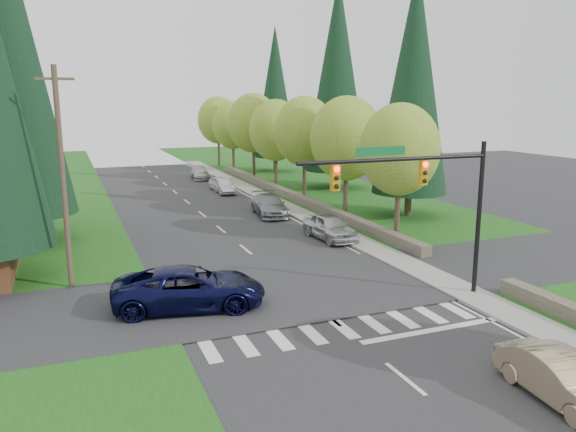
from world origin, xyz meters
TOP-DOWN VIEW (x-y plane):
  - ground at (0.00, 0.00)m, footprint 120.00×120.00m
  - grass_east at (13.00, 20.00)m, footprint 14.00×110.00m
  - grass_west at (-13.00, 20.00)m, footprint 14.00×110.00m
  - cross_street at (0.00, 8.00)m, footprint 120.00×8.00m
  - sidewalk_east at (6.90, 22.00)m, footprint 1.80×80.00m
  - curb_east at (6.05, 22.00)m, footprint 0.20×80.00m
  - stone_wall_north at (8.60, 30.00)m, footprint 0.70×40.00m
  - traffic_signal at (4.37, 4.50)m, footprint 8.70×0.37m
  - utility_pole at (-9.50, 12.00)m, footprint 1.60×0.24m
  - decid_tree_0 at (9.20, 14.00)m, footprint 4.80×4.80m
  - decid_tree_1 at (9.30, 21.00)m, footprint 5.20×5.20m
  - decid_tree_2 at (9.10, 28.00)m, footprint 5.00×5.00m
  - decid_tree_3 at (9.20, 35.00)m, footprint 5.00×5.00m
  - decid_tree_4 at (9.30, 42.00)m, footprint 5.40×5.40m
  - decid_tree_5 at (9.10, 49.00)m, footprint 4.80×4.80m
  - decid_tree_6 at (9.20, 56.00)m, footprint 5.20×5.20m
  - conifer_w_c at (-12.00, 22.00)m, footprint 6.46×6.46m
  - conifer_e_a at (14.00, 20.00)m, footprint 5.44×5.44m
  - conifer_e_b at (15.00, 34.00)m, footprint 6.12×6.12m
  - conifer_e_c at (14.00, 48.00)m, footprint 5.10×5.10m
  - sedan_champagne at (3.41, -3.76)m, footprint 1.75×4.33m
  - suv_navy at (-4.96, 7.49)m, footprint 6.69×4.04m
  - parked_car_a at (5.60, 15.90)m, footprint 2.10×4.77m
  - parked_car_b at (4.64, 24.20)m, footprint 2.83×5.50m
  - parked_car_c at (4.20, 35.12)m, footprint 1.76×4.05m
  - parked_car_d at (4.20, 36.84)m, footprint 1.57×3.81m
  - parked_car_e at (4.20, 45.15)m, footprint 2.19×4.49m

SIDE VIEW (x-z plane):
  - ground at x=0.00m, z-range 0.00..0.00m
  - cross_street at x=0.00m, z-range -0.05..0.05m
  - grass_east at x=13.00m, z-range 0.00..0.06m
  - grass_west at x=-13.00m, z-range 0.00..0.06m
  - sidewalk_east at x=6.90m, z-range 0.00..0.13m
  - curb_east at x=6.05m, z-range 0.00..0.13m
  - stone_wall_north at x=8.60m, z-range 0.00..0.70m
  - parked_car_e at x=4.20m, z-range 0.00..1.26m
  - parked_car_d at x=4.20m, z-range 0.00..1.29m
  - parked_car_c at x=4.20m, z-range 0.00..1.29m
  - sedan_champagne at x=3.41m, z-range 0.00..1.40m
  - parked_car_b at x=4.64m, z-range 0.00..1.53m
  - parked_car_a at x=5.60m, z-range 0.00..1.60m
  - suv_navy at x=-4.96m, z-range 0.00..1.74m
  - traffic_signal at x=4.37m, z-range 1.58..8.38m
  - utility_pole at x=-9.50m, z-range 0.14..10.14m
  - decid_tree_5 at x=9.10m, z-range 1.38..9.68m
  - decid_tree_0 at x=9.20m, z-range 1.41..9.78m
  - decid_tree_3 at x=9.20m, z-range 1.39..9.94m
  - decid_tree_1 at x=9.30m, z-range 1.40..10.20m
  - decid_tree_6 at x=9.20m, z-range 1.43..10.30m
  - decid_tree_2 at x=9.10m, z-range 1.52..10.34m
  - decid_tree_4 at x=9.30m, z-range 1.47..10.65m
  - conifer_e_c at x=14.00m, z-range 0.89..17.69m
  - conifer_e_a at x=14.00m, z-range 0.89..18.69m
  - conifer_e_b at x=15.00m, z-range 0.89..20.69m
  - conifer_w_c at x=-12.00m, z-range 0.89..21.69m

